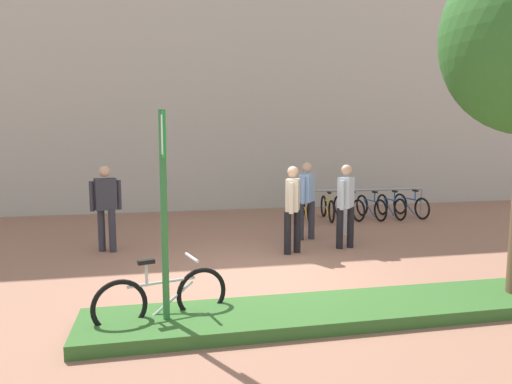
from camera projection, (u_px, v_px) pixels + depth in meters
ground_plane at (262, 276)px, 7.70m from camera, size 60.00×60.00×0.00m
building_facade at (209, 47)px, 14.35m from camera, size 28.00×1.20×10.00m
planter_strip at (359, 309)px, 6.04m from camera, size 7.00×1.10×0.16m
parking_sign_post at (164, 190)px, 5.34m from camera, size 0.08×0.36×2.61m
bike_at_sign at (162, 298)px, 5.68m from camera, size 1.63×0.57×0.86m
bike_rack_cluster at (360, 206)px, 12.90m from camera, size 3.76×1.65×0.83m
bollard_steel at (344, 216)px, 10.79m from camera, size 0.16×0.16×0.90m
person_casual_tan at (306, 196)px, 10.28m from camera, size 0.43×0.51×1.72m
person_shirt_white at (346, 201)px, 9.49m from camera, size 0.44×0.49×1.72m
person_suited_navy at (106, 203)px, 9.21m from camera, size 0.59×0.34×1.72m
person_shirt_blue at (293, 204)px, 9.07m from camera, size 0.37×0.57×1.72m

